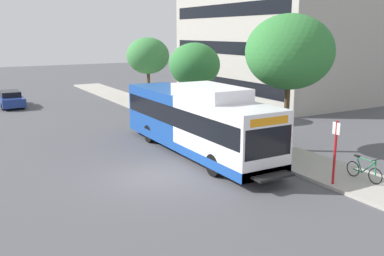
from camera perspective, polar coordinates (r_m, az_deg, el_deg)
ground_plane at (r=25.86m, az=-12.68°, el=-1.35°), size 120.00×120.00×0.00m
sidewalk_curb at (r=26.96m, az=2.95°, el=-0.33°), size 3.00×56.00×0.14m
transit_bus at (r=21.77m, az=0.52°, el=0.94°), size 2.58×12.25×3.65m
bus_stop_sign_pole at (r=17.87m, az=18.62°, el=-2.52°), size 0.10×0.36×2.60m
bicycle_parked at (r=19.07m, az=22.04°, el=-5.26°), size 0.52×1.76×1.02m
street_tree_near_stop at (r=22.39m, az=12.91°, el=9.87°), size 4.48×4.48×6.93m
street_tree_mid_block at (r=29.96m, az=0.33°, el=8.44°), size 3.57×3.57×5.31m
street_tree_far_block at (r=37.83m, az=-5.92°, el=9.58°), size 3.72×3.72×5.59m
parked_car_far_lane at (r=38.99m, az=-23.11°, el=3.60°), size 1.80×4.50×1.33m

